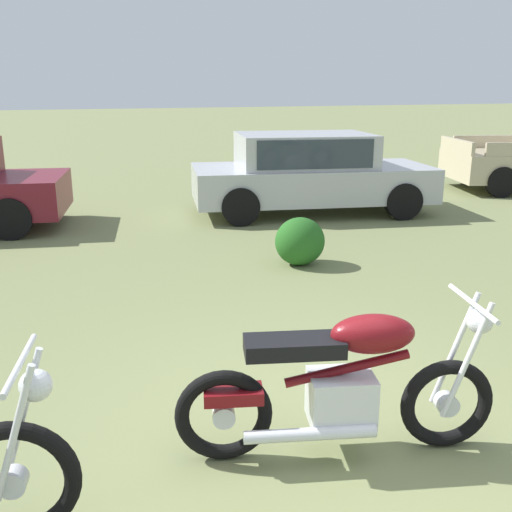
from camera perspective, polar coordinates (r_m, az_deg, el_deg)
The scene contains 4 objects.
ground_plane at distance 3.98m, azimuth 8.12°, elevation -18.54°, with size 120.00×120.00×0.00m, color olive.
motorcycle_maroon at distance 3.78m, azimuth 8.31°, elevation -12.10°, with size 1.97×0.85×1.02m.
car_silver at distance 10.87m, azimuth 5.04°, elevation 8.31°, with size 4.53×2.64×1.43m.
shrub_low at distance 7.69m, azimuth 4.23°, elevation 1.41°, with size 0.65×0.60×0.62m.
Camera 1 is at (-1.67, -2.82, 2.25)m, focal length 41.70 mm.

